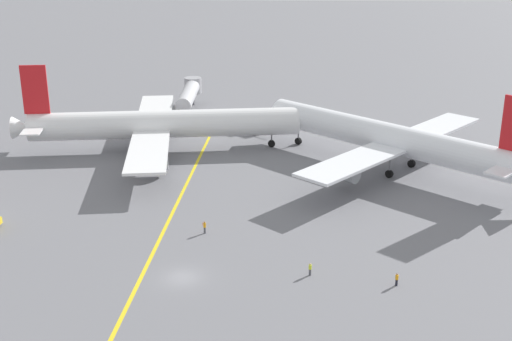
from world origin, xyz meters
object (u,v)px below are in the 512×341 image
at_px(ground_crew_ramp_agent_by_cones, 397,279).
at_px(jet_bridge, 189,93).
at_px(airliner_being_pushed, 388,138).
at_px(airliner_at_gate_left, 162,125).
at_px(ground_crew_wing_walker_right, 310,269).
at_px(pushback_tug, 252,126).
at_px(ground_crew_marshaller_foreground, 205,227).

distance_m(ground_crew_ramp_agent_by_cones, jet_bridge, 81.31).
xyz_separation_m(airliner_being_pushed, jet_bridge, (-38.15, 34.24, -1.06)).
xyz_separation_m(airliner_at_gate_left, ground_crew_ramp_agent_by_cones, (35.31, -47.24, -3.99)).
bearing_deg(ground_crew_wing_walker_right, airliner_at_gate_left, 119.40).
xyz_separation_m(airliner_at_gate_left, ground_crew_wing_walker_right, (25.54, -45.34, -3.97)).
xyz_separation_m(ground_crew_wing_walker_right, jet_bridge, (-24.52, 71.75, 3.44)).
bearing_deg(pushback_tug, airliner_at_gate_left, -141.64).
xyz_separation_m(pushback_tug, ground_crew_ramp_agent_by_cones, (19.91, -59.43, -0.44)).
height_order(ground_crew_ramp_agent_by_cones, jet_bridge, jet_bridge).
distance_m(airliner_at_gate_left, pushback_tug, 19.96).
relative_size(ground_crew_ramp_agent_by_cones, jet_bridge, 0.08).
relative_size(airliner_at_gate_left, pushback_tug, 7.39).
xyz_separation_m(ground_crew_marshaller_foreground, ground_crew_wing_walker_right, (13.71, -10.74, -0.09)).
relative_size(pushback_tug, ground_crew_wing_walker_right, 4.55).
relative_size(ground_crew_ramp_agent_by_cones, ground_crew_wing_walker_right, 0.98).
relative_size(pushback_tug, ground_crew_ramp_agent_by_cones, 4.64).
relative_size(airliner_at_gate_left, ground_crew_marshaller_foreground, 30.84).
height_order(airliner_being_pushed, ground_crew_marshaller_foreground, airliner_being_pushed).
xyz_separation_m(airliner_at_gate_left, pushback_tug, (15.40, 12.19, -3.55)).
bearing_deg(pushback_tug, ground_crew_ramp_agent_by_cones, -71.47).
bearing_deg(pushback_tug, ground_crew_wing_walker_right, -80.00).
bearing_deg(airliner_being_pushed, ground_crew_marshaller_foreground, -135.60).
xyz_separation_m(pushback_tug, ground_crew_marshaller_foreground, (-3.57, -46.79, -0.34)).
bearing_deg(jet_bridge, ground_crew_wing_walker_right, -71.13).
bearing_deg(ground_crew_wing_walker_right, airliner_being_pushed, 70.04).
distance_m(airliner_at_gate_left, ground_crew_ramp_agent_by_cones, 59.11).
bearing_deg(jet_bridge, ground_crew_marshaller_foreground, -79.95).
distance_m(airliner_at_gate_left, airliner_being_pushed, 39.95).
height_order(ground_crew_wing_walker_right, jet_bridge, jet_bridge).
xyz_separation_m(airliner_being_pushed, ground_crew_wing_walker_right, (-13.63, -37.51, -4.50)).
xyz_separation_m(pushback_tug, ground_crew_wing_walker_right, (10.14, -57.53, -0.42)).
relative_size(airliner_at_gate_left, ground_crew_ramp_agent_by_cones, 34.29).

